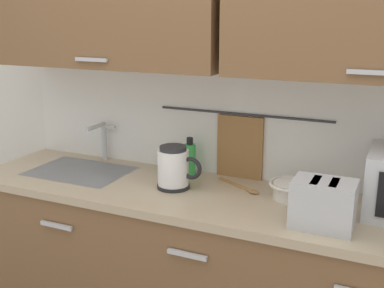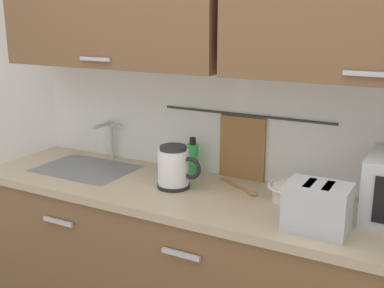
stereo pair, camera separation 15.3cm
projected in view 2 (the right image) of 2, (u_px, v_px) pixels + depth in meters
The scene contains 9 objects.
counter_unit at pixel (211, 280), 2.35m from camera, with size 2.53×0.64×0.90m.
back_wall_assembly at pixel (238, 55), 2.27m from camera, with size 3.70×0.41×2.50m.
sink_faucet at pixel (109, 135), 2.75m from camera, with size 0.09×0.17×0.22m.
electric_kettle at pixel (174, 168), 2.30m from camera, with size 0.23×0.16×0.21m.
dish_soap_bottle at pixel (193, 158), 2.51m from camera, with size 0.06×0.06×0.20m.
mug_near_sink at pixel (169, 166), 2.50m from camera, with size 0.12×0.08×0.09m.
mixing_bowl at pixel (291, 192), 2.15m from camera, with size 0.21×0.21×0.08m.
toaster at pixel (317, 207), 1.84m from camera, with size 0.26×0.17×0.19m.
wooden_spoon at pixel (243, 189), 2.30m from camera, with size 0.25×0.16×0.01m.
Camera 2 is at (0.92, -1.59, 1.71)m, focal length 45.10 mm.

